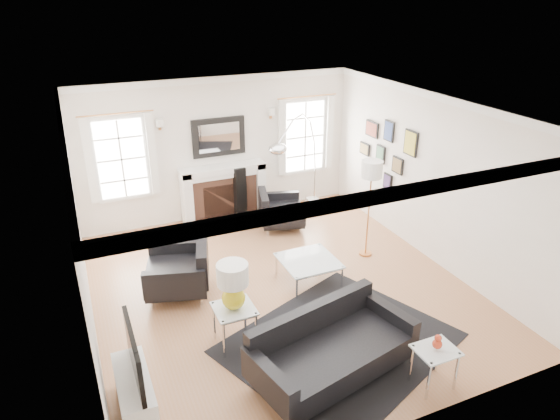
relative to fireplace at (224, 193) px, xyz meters
name	(u,v)px	position (x,y,z in m)	size (l,w,h in m)	color
floor	(280,287)	(0.00, -2.79, -0.54)	(6.00, 6.00, 0.00)	#A36B44
back_wall	(219,149)	(0.00, 0.21, 0.86)	(5.50, 0.04, 2.80)	white
front_wall	(405,321)	(0.00, -5.79, 0.86)	(5.50, 0.04, 2.80)	white
left_wall	(79,240)	(-2.75, -2.79, 0.86)	(0.04, 6.00, 2.80)	white
right_wall	(432,179)	(2.75, -2.79, 0.86)	(0.04, 6.00, 2.80)	white
ceiling	(280,110)	(0.00, -2.79, 2.26)	(5.50, 6.00, 0.02)	white
crown_molding	(280,114)	(0.00, -2.79, 2.20)	(5.50, 6.00, 0.12)	white
fireplace	(224,193)	(0.00, 0.00, 0.00)	(1.70, 0.69, 1.11)	white
mantel_mirror	(219,137)	(0.00, 0.16, 1.11)	(1.05, 0.07, 0.75)	black
window_left	(121,159)	(-1.85, 0.16, 0.92)	(1.24, 0.15, 1.62)	white
window_right	(305,136)	(1.85, 0.16, 0.92)	(1.24, 0.15, 1.62)	white
gallery_wall	(386,150)	(2.72, -1.50, 0.99)	(0.04, 1.73, 1.29)	black
tv_unit	(135,390)	(-2.44, -4.49, -0.21)	(0.35, 1.00, 1.09)	white
area_rug	(340,343)	(0.19, -4.35, -0.54)	(2.74, 2.28, 0.01)	black
sofa	(329,349)	(-0.21, -4.77, -0.19)	(2.16, 1.34, 0.66)	black
armchair_left	(181,271)	(-1.43, -2.35, -0.16)	(1.15, 1.23, 0.69)	black
armchair_right	(279,211)	(0.83, -0.84, -0.20)	(1.01, 1.08, 0.61)	black
coffee_table	(309,262)	(0.49, -2.81, -0.19)	(0.86, 0.86, 0.38)	silver
side_table_left	(234,315)	(-1.08, -3.80, -0.09)	(0.51, 0.51, 0.56)	silver
nesting_table	(435,357)	(0.80, -5.44, -0.13)	(0.48, 0.40, 0.52)	silver
gourd_lamp	(233,283)	(-1.08, -3.80, 0.39)	(0.40, 0.40, 0.64)	yellow
orange_vase	(437,342)	(0.80, -5.44, 0.08)	(0.11, 0.11, 0.18)	#B72F17
arc_floor_lamp	(298,165)	(1.23, -0.84, 0.68)	(1.60, 1.48, 2.26)	white
stick_floor_lamp	(372,174)	(1.80, -2.44, 0.95)	(0.35, 0.35, 1.73)	#C78145
speaker_tower	(239,193)	(0.27, -0.14, 0.00)	(0.22, 0.22, 1.09)	black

